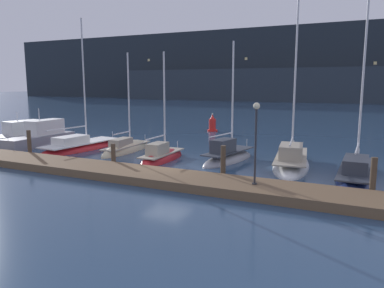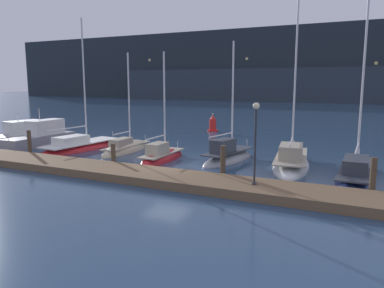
{
  "view_description": "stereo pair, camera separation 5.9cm",
  "coord_description": "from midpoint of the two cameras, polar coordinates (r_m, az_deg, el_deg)",
  "views": [
    {
      "loc": [
        10.71,
        -18.88,
        5.23
      ],
      "look_at": [
        0.0,
        3.48,
        1.2
      ],
      "focal_mm": 35.0,
      "sensor_mm": 36.0,
      "label": 1
    },
    {
      "loc": [
        10.76,
        -18.85,
        5.23
      ],
      "look_at": [
        0.0,
        3.48,
        1.2
      ],
      "focal_mm": 35.0,
      "sensor_mm": 36.0,
      "label": 2
    }
  ],
  "objects": [
    {
      "name": "hillside_backdrop",
      "position": [
        119.87,
        21.55,
        10.91
      ],
      "size": [
        240.0,
        23.0,
        21.87
      ],
      "color": "#232B33",
      "rests_on": "ground"
    },
    {
      "name": "dock",
      "position": [
        20.68,
        -6.45,
        -4.83
      ],
      "size": [
        44.72,
        2.8,
        0.45
      ],
      "primitive_type": "cube",
      "color": "brown",
      "rests_on": "ground"
    },
    {
      "name": "mooring_pile_3",
      "position": [
        20.35,
        4.82,
        -2.91
      ],
      "size": [
        0.28,
        0.28,
        1.92
      ],
      "primitive_type": "cylinder",
      "color": "#4C3D2D",
      "rests_on": "ground"
    },
    {
      "name": "channel_buoy",
      "position": [
        41.36,
        3.22,
        2.99
      ],
      "size": [
        1.14,
        1.14,
        1.99
      ],
      "color": "red",
      "rests_on": "ground"
    },
    {
      "name": "motorboat_berth_2",
      "position": [
        34.4,
        -21.99,
        0.53
      ],
      "size": [
        2.18,
        7.33,
        3.63
      ],
      "color": "gray",
      "rests_on": "ground"
    },
    {
      "name": "sailboat_berth_7",
      "position": [
        24.58,
        14.92,
        -2.93
      ],
      "size": [
        3.31,
        7.88,
        12.12
      ],
      "color": "white",
      "rests_on": "ground"
    },
    {
      "name": "sailboat_berth_3",
      "position": [
        31.27,
        -16.62,
        -0.54
      ],
      "size": [
        3.04,
        8.33,
        10.81
      ],
      "color": "red",
      "rests_on": "ground"
    },
    {
      "name": "mooring_pile_2",
      "position": [
        23.95,
        -11.82,
        -1.73
      ],
      "size": [
        0.28,
        0.28,
        1.51
      ],
      "primitive_type": "cylinder",
      "color": "#4C3D2D",
      "rests_on": "ground"
    },
    {
      "name": "sailboat_berth_4",
      "position": [
        29.43,
        -9.9,
        -0.96
      ],
      "size": [
        1.79,
        6.27,
        8.36
      ],
      "color": "beige",
      "rests_on": "ground"
    },
    {
      "name": "mooring_pile_4",
      "position": [
        19.09,
        25.94,
        -4.66
      ],
      "size": [
        0.28,
        0.28,
        1.9
      ],
      "primitive_type": "cylinder",
      "color": "#4C3D2D",
      "rests_on": "ground"
    },
    {
      "name": "dock_lamppost",
      "position": [
        17.76,
        9.76,
        2.11
      ],
      "size": [
        0.32,
        0.32,
        3.9
      ],
      "color": "#2D2D33",
      "rests_on": "dock"
    },
    {
      "name": "sailboat_berth_8",
      "position": [
        22.73,
        23.74,
        -4.43
      ],
      "size": [
        2.05,
        8.16,
        11.75
      ],
      "color": "navy",
      "rests_on": "ground"
    },
    {
      "name": "ground_plane",
      "position": [
        22.33,
        -3.82,
        -4.33
      ],
      "size": [
        400.0,
        400.0,
        0.0
      ],
      "primitive_type": "plane",
      "color": "navy"
    },
    {
      "name": "sailboat_berth_5",
      "position": [
        25.81,
        -4.57,
        -2.19
      ],
      "size": [
        1.75,
        5.38,
        8.01
      ],
      "color": "red",
      "rests_on": "ground"
    },
    {
      "name": "mooring_pile_1",
      "position": [
        28.93,
        -23.46,
        0.02
      ],
      "size": [
        0.28,
        0.28,
        1.96
      ],
      "primitive_type": "cylinder",
      "color": "#4C3D2D",
      "rests_on": "ground"
    },
    {
      "name": "sailboat_berth_6",
      "position": [
        25.51,
        5.52,
        -2.18
      ],
      "size": [
        2.66,
        5.97,
        8.57
      ],
      "color": "gray",
      "rests_on": "ground"
    },
    {
      "name": "motorboat_berth_1",
      "position": [
        38.13,
        -24.84,
        0.91
      ],
      "size": [
        3.9,
        7.65,
        3.2
      ],
      "color": "gray",
      "rests_on": "ground"
    }
  ]
}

